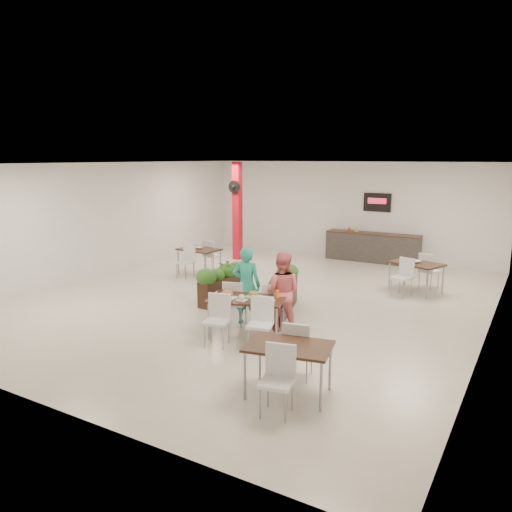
% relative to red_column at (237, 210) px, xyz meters
% --- Properties ---
extents(ground, '(12.00, 12.00, 0.00)m').
position_rel_red_column_xyz_m(ground, '(3.00, -3.79, -1.64)').
color(ground, beige).
rests_on(ground, ground).
extents(room_shell, '(10.10, 12.10, 3.22)m').
position_rel_red_column_xyz_m(room_shell, '(3.00, -3.79, 0.36)').
color(room_shell, white).
rests_on(room_shell, ground).
extents(red_column, '(0.40, 0.41, 3.20)m').
position_rel_red_column_xyz_m(red_column, '(0.00, 0.00, 0.00)').
color(red_column, red).
rests_on(red_column, ground).
extents(service_counter, '(3.00, 0.64, 2.20)m').
position_rel_red_column_xyz_m(service_counter, '(4.00, 1.86, -1.15)').
color(service_counter, '#2A2825').
rests_on(service_counter, ground).
extents(main_table, '(1.62, 1.90, 0.92)m').
position_rel_red_column_xyz_m(main_table, '(4.06, -6.09, -1.01)').
color(main_table, black).
rests_on(main_table, ground).
extents(diner_man, '(0.67, 0.53, 1.59)m').
position_rel_red_column_xyz_m(diner_man, '(3.66, -5.44, -0.85)').
color(diner_man, teal).
rests_on(diner_man, ground).
extents(diner_woman, '(0.89, 0.78, 1.56)m').
position_rel_red_column_xyz_m(diner_woman, '(4.46, -5.44, -0.86)').
color(diner_woman, '#EB686E').
rests_on(diner_woman, ground).
extents(planter_left, '(0.49, 1.90, 0.99)m').
position_rel_red_column_xyz_m(planter_left, '(2.38, -4.23, -1.14)').
color(planter_left, black).
rests_on(planter_left, ground).
extents(planter_right, '(0.87, 1.98, 1.07)m').
position_rel_red_column_xyz_m(planter_right, '(3.98, -4.44, -1.14)').
color(planter_right, black).
rests_on(planter_right, ground).
extents(side_table_a, '(1.22, 1.65, 0.92)m').
position_rel_red_column_xyz_m(side_table_a, '(0.22, -2.41, -1.02)').
color(side_table_a, black).
rests_on(side_table_a, ground).
extents(side_table_b, '(1.41, 1.66, 0.92)m').
position_rel_red_column_xyz_m(side_table_b, '(6.09, -1.22, -1.01)').
color(side_table_b, black).
rests_on(side_table_b, ground).
extents(side_table_c, '(1.33, 1.67, 0.92)m').
position_rel_red_column_xyz_m(side_table_c, '(5.81, -7.82, -1.02)').
color(side_table_c, black).
rests_on(side_table_c, ground).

